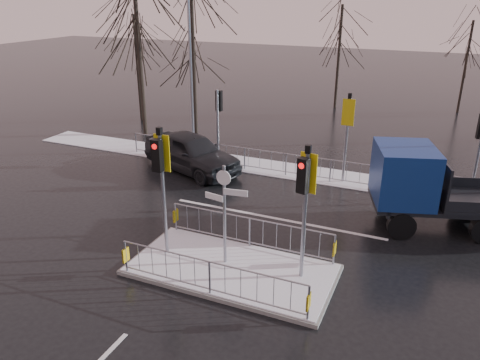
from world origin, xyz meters
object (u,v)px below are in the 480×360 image
at_px(car_far_lane, 191,152).
at_px(street_lamp_left, 192,62).
at_px(traffic_island, 231,260).
at_px(flatbed_truck, 429,186).

bearing_deg(car_far_lane, street_lamp_left, 46.47).
height_order(traffic_island, car_far_lane, traffic_island).
bearing_deg(street_lamp_left, traffic_island, -55.93).
relative_size(car_far_lane, flatbed_truck, 0.77).
relative_size(traffic_island, car_far_lane, 1.17).
distance_m(car_far_lane, flatbed_truck, 10.31).
distance_m(flatbed_truck, street_lamp_left, 12.50).
bearing_deg(flatbed_truck, street_lamp_left, 159.88).
bearing_deg(flatbed_truck, car_far_lane, 170.94).
bearing_deg(car_far_lane, traffic_island, -122.72).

